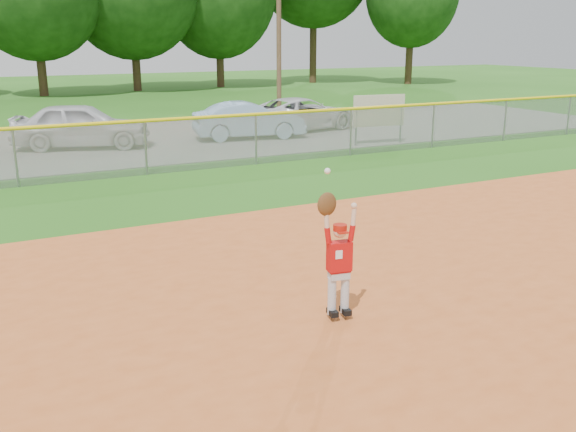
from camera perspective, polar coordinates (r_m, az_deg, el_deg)
The scene contains 10 objects.
ground at distance 9.38m, azimuth 3.72°, elevation -7.74°, with size 120.00×120.00×0.00m, color #245D15.
clay_infield at distance 7.25m, azimuth 16.33°, elevation -15.76°, with size 24.00×16.00×0.04m, color #BE5622.
parking_strip at distance 24.09m, azimuth -16.11°, elevation 6.23°, with size 44.00×10.00×0.03m, color slate.
car_white_a at distance 23.13m, azimuth -17.90°, elevation 7.69°, with size 1.82×4.52×1.54m, color silver.
car_blue at distance 24.15m, azimuth -3.48°, elevation 8.49°, with size 1.43×4.09×1.35m, color #84A6C5.
car_white_b at distance 26.26m, azimuth 1.20°, elevation 9.07°, with size 2.19×4.75×1.32m, color silver.
sponsor_sign at distance 22.99m, azimuth 8.10°, elevation 9.14°, with size 1.97×0.31×1.76m.
outfield_fence at distance 18.16m, azimuth -12.57°, elevation 6.32°, with size 40.06×0.10×1.55m.
power_lines at distance 29.90m, azimuth -17.23°, elevation 16.87°, with size 19.40×0.24×9.00m.
ballplayer at distance 8.50m, azimuth 4.42°, elevation -3.45°, with size 0.57×0.27×2.02m.
Camera 1 is at (-4.43, -7.38, 3.73)m, focal length 40.00 mm.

